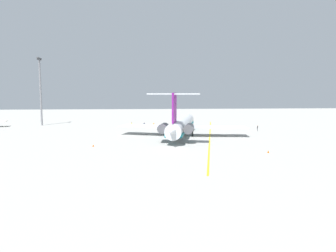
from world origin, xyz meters
TOP-DOWN VIEW (x-y plane):
  - ground at (0.00, 0.00)m, footprint 324.81×324.81m
  - main_jetliner at (-1.51, 12.56)m, footprint 41.51×37.11m
  - ground_crew_near_nose at (24.88, 22.81)m, footprint 0.27×0.43m
  - ground_crew_near_tail at (25.43, 27.48)m, footprint 0.41×0.28m
  - ground_crew_portside at (9.56, -14.12)m, footprint 0.39×0.28m
  - ground_crew_starboard at (22.76, 19.41)m, footprint 0.35×0.32m
  - safety_cone_nose at (-27.36, -1.83)m, footprint 0.40×0.40m
  - safety_cone_wingtip at (-16.71, 34.87)m, footprint 0.40×0.40m
  - taxiway_centreline at (-0.37, 4.06)m, footprint 86.76×20.92m
  - light_mast at (34.32, 62.21)m, footprint 4.00×0.70m

SIDE VIEW (x-z plane):
  - ground at x=0.00m, z-range 0.00..0.00m
  - taxiway_centreline at x=-0.37m, z-range 0.00..0.01m
  - safety_cone_nose at x=-27.36m, z-range 0.00..0.55m
  - safety_cone_wingtip at x=-16.71m, z-range 0.00..0.55m
  - ground_crew_near_nose at x=24.88m, z-range 0.23..1.91m
  - ground_crew_near_tail at x=25.43m, z-range 0.23..1.96m
  - ground_crew_starboard at x=22.76m, z-range 0.23..1.99m
  - ground_crew_portside at x=9.56m, z-range 0.23..2.00m
  - main_jetliner at x=-1.51m, z-range -2.78..9.46m
  - light_mast at x=34.32m, z-range 1.22..26.93m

